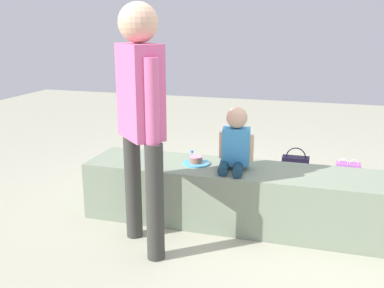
% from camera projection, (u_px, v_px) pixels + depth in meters
% --- Properties ---
extents(ground_plane, '(12.00, 12.00, 0.00)m').
position_uv_depth(ground_plane, '(251.00, 224.00, 3.56)').
color(ground_plane, '#A8A790').
extents(concrete_ledge, '(2.67, 0.55, 0.46)m').
position_uv_depth(concrete_ledge, '(252.00, 197.00, 3.50)').
color(concrete_ledge, gray).
rests_on(concrete_ledge, ground_plane).
extents(child_seated, '(0.28, 0.33, 0.48)m').
position_uv_depth(child_seated, '(235.00, 143.00, 3.39)').
color(child_seated, '#122F44').
rests_on(child_seated, concrete_ledge).
extents(adult_standing, '(0.40, 0.39, 1.70)m').
position_uv_depth(adult_standing, '(141.00, 107.00, 2.95)').
color(adult_standing, '#353531').
rests_on(adult_standing, ground_plane).
extents(cake_plate, '(0.22, 0.22, 0.07)m').
position_uv_depth(cake_plate, '(196.00, 161.00, 3.57)').
color(cake_plate, '#4CA5D8').
rests_on(cake_plate, concrete_ledge).
extents(gift_bag, '(0.23, 0.12, 0.29)m').
position_uv_depth(gift_bag, '(347.00, 175.00, 4.33)').
color(gift_bag, '#B259BF').
rests_on(gift_bag, ground_plane).
extents(water_bottle_near_gift, '(0.07, 0.07, 0.23)m').
position_uv_depth(water_bottle_near_gift, '(192.00, 162.00, 4.83)').
color(water_bottle_near_gift, silver).
rests_on(water_bottle_near_gift, ground_plane).
extents(party_cup_red, '(0.07, 0.07, 0.10)m').
position_uv_depth(party_cup_red, '(164.00, 182.00, 4.37)').
color(party_cup_red, red).
rests_on(party_cup_red, ground_plane).
extents(cake_box_white, '(0.34, 0.32, 0.11)m').
position_uv_depth(cake_box_white, '(217.00, 172.00, 4.65)').
color(cake_box_white, white).
rests_on(cake_box_white, ground_plane).
extents(handbag_black_leather, '(0.28, 0.13, 0.31)m').
position_uv_depth(handbag_black_leather, '(295.00, 166.00, 4.67)').
color(handbag_black_leather, black).
rests_on(handbag_black_leather, ground_plane).
extents(handbag_brown_canvas, '(0.32, 0.15, 0.31)m').
position_uv_depth(handbag_brown_canvas, '(194.00, 181.00, 4.23)').
color(handbag_brown_canvas, brown).
rests_on(handbag_brown_canvas, ground_plane).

